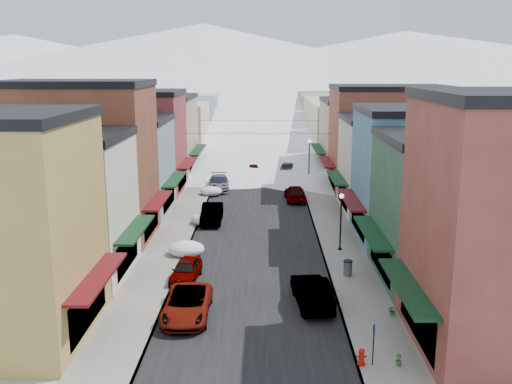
{
  "coord_description": "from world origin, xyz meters",
  "views": [
    {
      "loc": [
        0.72,
        -22.86,
        13.61
      ],
      "look_at": [
        0.0,
        27.12,
        2.43
      ],
      "focal_mm": 40.0,
      "sensor_mm": 36.0,
      "label": 1
    }
  ],
  "objects_px": {
    "car_silver_sedan": "(186,270)",
    "trash_can": "(348,268)",
    "car_dark_hatch": "(212,213)",
    "car_white_suv": "(187,304)",
    "fire_hydrant": "(361,357)",
    "car_green_sedan": "(312,291)",
    "streetlamp_near": "(341,215)"
  },
  "relations": [
    {
      "from": "trash_can",
      "to": "fire_hydrant",
      "type": "bearing_deg",
      "value": -95.01
    },
    {
      "from": "trash_can",
      "to": "car_dark_hatch",
      "type": "bearing_deg",
      "value": 127.3
    },
    {
      "from": "car_white_suv",
      "to": "car_green_sedan",
      "type": "distance_m",
      "value": 7.2
    },
    {
      "from": "fire_hydrant",
      "to": "streetlamp_near",
      "type": "relative_size",
      "value": 0.19
    },
    {
      "from": "car_dark_hatch",
      "to": "fire_hydrant",
      "type": "relative_size",
      "value": 6.11
    },
    {
      "from": "car_green_sedan",
      "to": "car_dark_hatch",
      "type": "bearing_deg",
      "value": -73.41
    },
    {
      "from": "car_dark_hatch",
      "to": "trash_can",
      "type": "bearing_deg",
      "value": -53.61
    },
    {
      "from": "car_silver_sedan",
      "to": "car_dark_hatch",
      "type": "xyz_separation_m",
      "value": [
        0.43,
        13.82,
        0.14
      ]
    },
    {
      "from": "car_green_sedan",
      "to": "trash_can",
      "type": "distance_m",
      "value": 5.14
    },
    {
      "from": "fire_hydrant",
      "to": "trash_can",
      "type": "relative_size",
      "value": 0.8
    },
    {
      "from": "car_silver_sedan",
      "to": "trash_can",
      "type": "xyz_separation_m",
      "value": [
        10.5,
        0.6,
        -0.02
      ]
    },
    {
      "from": "car_green_sedan",
      "to": "streetlamp_near",
      "type": "relative_size",
      "value": 1.19
    },
    {
      "from": "car_dark_hatch",
      "to": "trash_can",
      "type": "height_order",
      "value": "car_dark_hatch"
    },
    {
      "from": "car_white_suv",
      "to": "streetlamp_near",
      "type": "height_order",
      "value": "streetlamp_near"
    },
    {
      "from": "car_dark_hatch",
      "to": "trash_can",
      "type": "relative_size",
      "value": 4.9
    },
    {
      "from": "car_silver_sedan",
      "to": "streetlamp_near",
      "type": "distance_m",
      "value": 12.43
    },
    {
      "from": "car_white_suv",
      "to": "car_silver_sedan",
      "type": "height_order",
      "value": "car_white_suv"
    },
    {
      "from": "car_white_suv",
      "to": "fire_hydrant",
      "type": "bearing_deg",
      "value": -31.73
    },
    {
      "from": "car_white_suv",
      "to": "streetlamp_near",
      "type": "bearing_deg",
      "value": 48.76
    },
    {
      "from": "car_white_suv",
      "to": "streetlamp_near",
      "type": "distance_m",
      "value": 15.26
    },
    {
      "from": "fire_hydrant",
      "to": "car_white_suv",
      "type": "bearing_deg",
      "value": 148.64
    },
    {
      "from": "fire_hydrant",
      "to": "trash_can",
      "type": "height_order",
      "value": "trash_can"
    },
    {
      "from": "fire_hydrant",
      "to": "car_silver_sedan",
      "type": "bearing_deg",
      "value": 131.4
    },
    {
      "from": "streetlamp_near",
      "to": "fire_hydrant",
      "type": "bearing_deg",
      "value": -94.05
    },
    {
      "from": "car_white_suv",
      "to": "car_dark_hatch",
      "type": "height_order",
      "value": "car_dark_hatch"
    },
    {
      "from": "car_white_suv",
      "to": "car_silver_sedan",
      "type": "bearing_deg",
      "value": 97.94
    },
    {
      "from": "car_silver_sedan",
      "to": "trash_can",
      "type": "height_order",
      "value": "car_silver_sedan"
    },
    {
      "from": "car_silver_sedan",
      "to": "car_dark_hatch",
      "type": "relative_size",
      "value": 0.81
    },
    {
      "from": "car_silver_sedan",
      "to": "car_green_sedan",
      "type": "distance_m",
      "value": 8.67
    },
    {
      "from": "car_silver_sedan",
      "to": "fire_hydrant",
      "type": "height_order",
      "value": "car_silver_sedan"
    },
    {
      "from": "car_silver_sedan",
      "to": "car_green_sedan",
      "type": "relative_size",
      "value": 0.79
    },
    {
      "from": "car_silver_sedan",
      "to": "car_green_sedan",
      "type": "bearing_deg",
      "value": -20.62
    }
  ]
}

